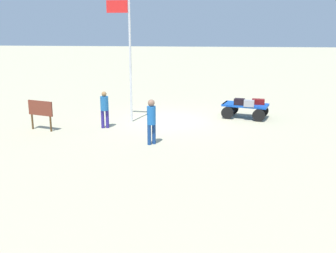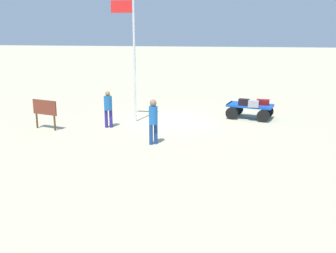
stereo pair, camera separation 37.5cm
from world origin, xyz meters
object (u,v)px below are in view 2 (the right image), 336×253
at_px(suitcase_tan, 244,102).
at_px(worker_lead, 153,118).
at_px(signboard, 45,110).
at_px(suitcase_olive, 263,102).
at_px(flagpole, 132,50).
at_px(luggage_cart, 249,108).
at_px(suitcase_navy, 253,104).
at_px(worker_trailing, 108,107).

bearing_deg(suitcase_tan, worker_lead, 51.63).
bearing_deg(suitcase_tan, signboard, 18.96).
xyz_separation_m(suitcase_olive, flagpole, (5.98, 1.26, 2.45)).
bearing_deg(worker_lead, suitcase_olive, -133.37).
distance_m(suitcase_olive, worker_lead, 6.51).
height_order(luggage_cart, suitcase_navy, suitcase_navy).
relative_size(worker_lead, signboard, 1.35).
bearing_deg(suitcase_olive, suitcase_tan, 14.16).
relative_size(suitcase_olive, suitcase_tan, 1.16).
distance_m(luggage_cart, flagpole, 6.18).
bearing_deg(signboard, suitcase_navy, -164.09).
distance_m(suitcase_navy, suitcase_olive, 0.78).
height_order(luggage_cart, worker_lead, worker_lead).
height_order(suitcase_olive, flagpole, flagpole).
xyz_separation_m(suitcase_olive, worker_lead, (4.47, 4.73, 0.19)).
bearing_deg(suitcase_olive, luggage_cart, -3.56).
relative_size(luggage_cart, suitcase_navy, 4.59).
height_order(suitcase_navy, suitcase_tan, suitcase_navy).
bearing_deg(flagpole, worker_trailing, 56.56).
relative_size(suitcase_tan, flagpole, 0.10).
bearing_deg(flagpole, suitcase_tan, -168.50).
relative_size(suitcase_navy, signboard, 0.40).
relative_size(luggage_cart, suitcase_olive, 3.70).
xyz_separation_m(suitcase_olive, signboard, (9.38, 3.14, 0.06)).
bearing_deg(suitcase_olive, worker_trailing, 20.20).
distance_m(suitcase_olive, signboard, 9.89).
distance_m(suitcase_tan, flagpole, 5.72).
bearing_deg(suitcase_olive, signboard, 18.51).
xyz_separation_m(suitcase_tan, worker_lead, (3.57, 4.50, 0.17)).
bearing_deg(worker_lead, luggage_cart, -128.99).
bearing_deg(suitcase_navy, luggage_cart, -79.89).
xyz_separation_m(luggage_cart, worker_lead, (3.86, 4.77, 0.51)).
xyz_separation_m(luggage_cart, suitcase_tan, (0.29, 0.27, 0.34)).
height_order(suitcase_tan, worker_trailing, worker_trailing).
bearing_deg(suitcase_tan, suitcase_olive, -165.84).
bearing_deg(luggage_cart, suitcase_tan, 42.07).
distance_m(suitcase_olive, worker_trailing, 7.24).
xyz_separation_m(luggage_cart, worker_trailing, (6.19, 2.54, 0.44)).
relative_size(worker_trailing, signboard, 1.26).
distance_m(worker_trailing, signboard, 2.66).
bearing_deg(worker_lead, suitcase_navy, -133.94).
bearing_deg(flagpole, suitcase_navy, -173.20).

